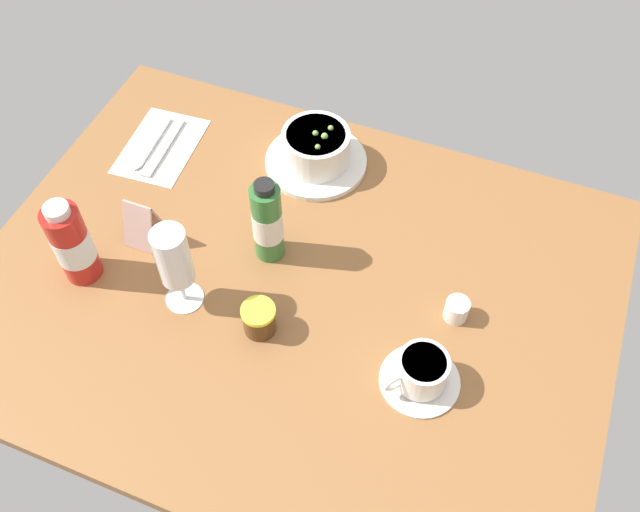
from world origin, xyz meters
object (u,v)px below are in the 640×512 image
at_px(porridge_bowl, 316,150).
at_px(cutlery_setting, 160,147).
at_px(wine_glass, 174,260).
at_px(sauce_bottle_green, 267,222).
at_px(jam_jar, 259,319).
at_px(sauce_bottle_red, 72,244).
at_px(creamer_jug, 457,310).
at_px(coffee_cup, 421,372).
at_px(menu_card, 142,221).

distance_m(porridge_bowl, cutlery_setting, 0.32).
distance_m(wine_glass, sauce_bottle_green, 0.18).
distance_m(porridge_bowl, sauce_bottle_green, 0.24).
distance_m(jam_jar, sauce_bottle_red, 0.34).
bearing_deg(jam_jar, creamer_jug, -154.43).
relative_size(jam_jar, sauce_bottle_red, 0.33).
relative_size(wine_glass, sauce_bottle_red, 1.02).
bearing_deg(porridge_bowl, sauce_bottle_green, 90.92).
xyz_separation_m(porridge_bowl, coffee_cup, (-0.33, 0.38, -0.01)).
relative_size(porridge_bowl, wine_glass, 1.13).
bearing_deg(menu_card, sauce_bottle_green, -166.62).
xyz_separation_m(coffee_cup, creamer_jug, (-0.02, -0.14, -0.01)).
bearing_deg(cutlery_setting, sauce_bottle_green, 153.70).
distance_m(creamer_jug, wine_glass, 0.47).
xyz_separation_m(coffee_cup, sauce_bottle_red, (0.61, 0.01, 0.05)).
bearing_deg(sauce_bottle_red, sauce_bottle_green, -150.60).
bearing_deg(coffee_cup, sauce_bottle_green, -24.51).
height_order(creamer_jug, jam_jar, jam_jar).
bearing_deg(sauce_bottle_green, creamer_jug, 178.37).
bearing_deg(jam_jar, menu_card, -19.90).
bearing_deg(sauce_bottle_red, menu_card, -120.15).
distance_m(porridge_bowl, jam_jar, 0.39).
relative_size(porridge_bowl, menu_card, 2.18).
bearing_deg(coffee_cup, porridge_bowl, -49.13).
distance_m(porridge_bowl, menu_card, 0.36).
distance_m(coffee_cup, jam_jar, 0.28).
height_order(wine_glass, menu_card, wine_glass).
xyz_separation_m(coffee_cup, menu_card, (0.55, -0.09, 0.01)).
bearing_deg(wine_glass, jam_jar, 177.83).
xyz_separation_m(coffee_cup, sauce_bottle_green, (0.32, -0.15, 0.05)).
distance_m(creamer_jug, sauce_bottle_green, 0.35).
height_order(cutlery_setting, sauce_bottle_red, sauce_bottle_red).
distance_m(coffee_cup, sauce_bottle_green, 0.36).
bearing_deg(jam_jar, coffee_cup, -179.20).
relative_size(coffee_cup, jam_jar, 2.24).
relative_size(porridge_bowl, sauce_bottle_green, 1.12).
xyz_separation_m(creamer_jug, jam_jar, (0.30, 0.14, 0.01)).
relative_size(coffee_cup, sauce_bottle_red, 0.73).
bearing_deg(sauce_bottle_red, porridge_bowl, -125.73).
height_order(wine_glass, sauce_bottle_red, wine_glass).
distance_m(cutlery_setting, sauce_bottle_green, 0.36).
distance_m(porridge_bowl, creamer_jug, 0.43).
bearing_deg(porridge_bowl, coffee_cup, 130.87).
relative_size(cutlery_setting, wine_glass, 1.16).
bearing_deg(menu_card, wine_glass, 143.89).
xyz_separation_m(porridge_bowl, sauce_bottle_green, (-0.00, 0.23, 0.04)).
height_order(coffee_cup, menu_card, menu_card).
xyz_separation_m(creamer_jug, sauce_bottle_red, (0.63, 0.15, 0.06)).
relative_size(porridge_bowl, coffee_cup, 1.56).
relative_size(cutlery_setting, sauce_bottle_green, 1.15).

